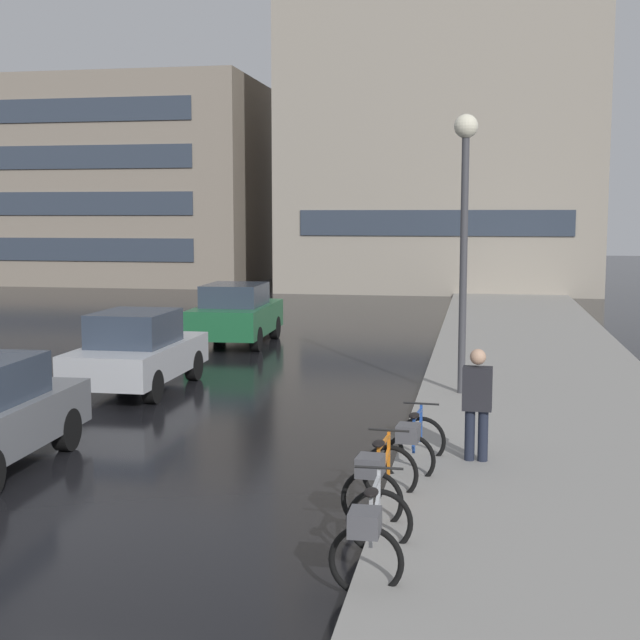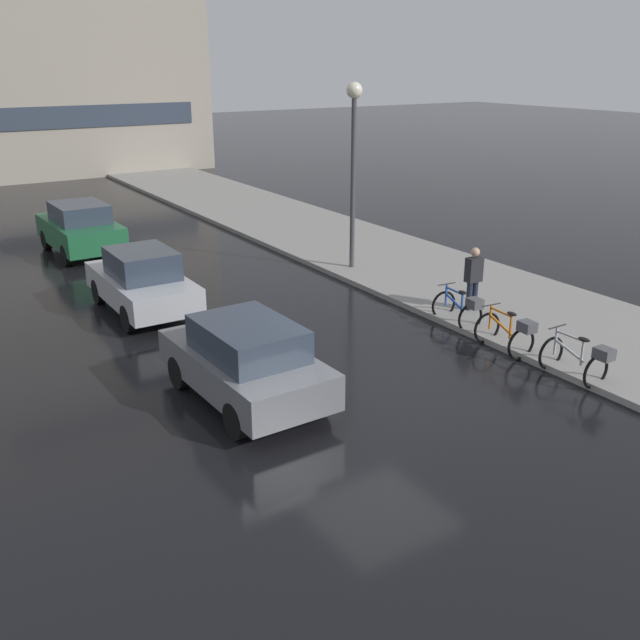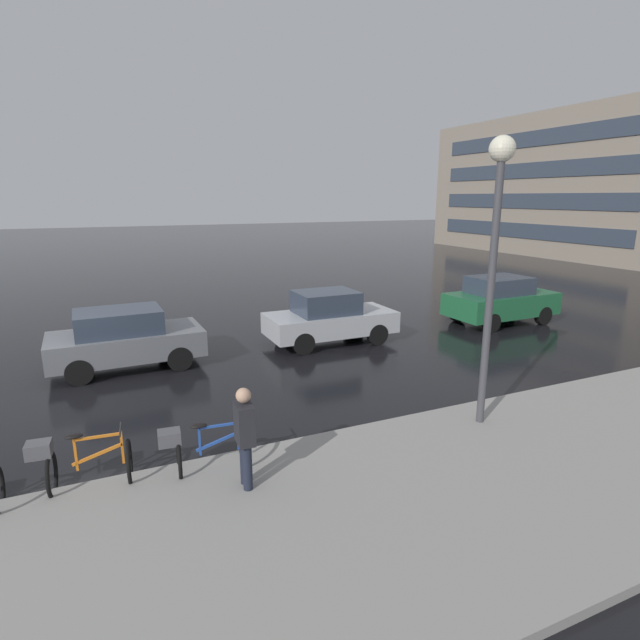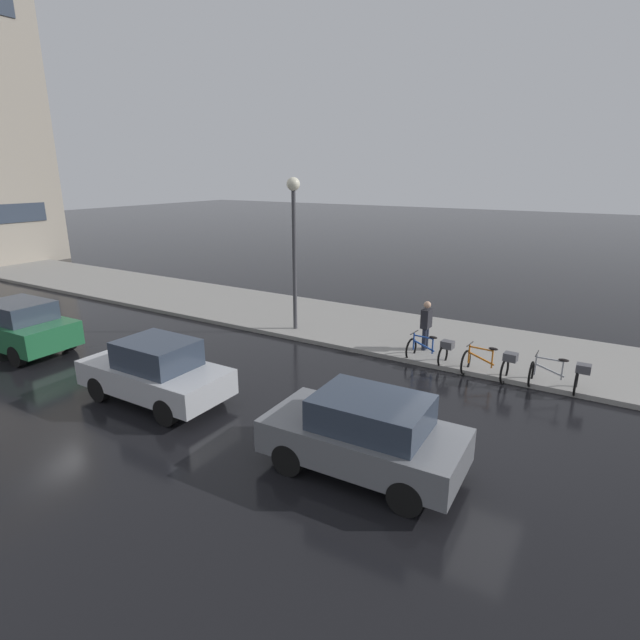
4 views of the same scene
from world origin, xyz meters
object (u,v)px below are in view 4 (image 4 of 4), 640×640
(bicycle_nearest, at_px, (560,375))
(car_grey, at_px, (365,434))
(bicycle_second, at_px, (490,363))
(car_green, at_px, (19,326))
(car_silver, at_px, (156,371))
(pedestrian, at_px, (426,324))
(streetlamp, at_px, (294,227))
(bicycle_third, at_px, (432,350))

(bicycle_nearest, xyz_separation_m, car_grey, (-5.84, 2.73, 0.32))
(bicycle_nearest, bearing_deg, bicycle_second, 94.09)
(bicycle_second, xyz_separation_m, car_green, (-5.41, 13.32, 0.34))
(car_silver, height_order, pedestrian, pedestrian)
(bicycle_nearest, relative_size, pedestrian, 0.82)
(bicycle_second, xyz_separation_m, car_grey, (-5.72, 1.00, 0.31))
(car_grey, bearing_deg, bicycle_second, -9.89)
(bicycle_nearest, relative_size, car_green, 0.36)
(bicycle_second, height_order, streetlamp, streetlamp)
(pedestrian, bearing_deg, bicycle_third, -148.88)
(car_green, bearing_deg, bicycle_nearest, -69.80)
(bicycle_second, bearing_deg, pedestrian, 64.15)
(bicycle_nearest, xyz_separation_m, pedestrian, (0.97, 3.99, 0.48))
(car_silver, bearing_deg, pedestrian, -33.93)
(bicycle_nearest, distance_m, streetlamp, 9.32)
(bicycle_second, distance_m, streetlamp, 7.74)
(bicycle_nearest, xyz_separation_m, bicycle_second, (-0.12, 1.73, 0.01))
(bicycle_nearest, distance_m, pedestrian, 4.13)
(car_green, distance_m, streetlamp, 9.33)
(bicycle_third, xyz_separation_m, pedestrian, (0.82, 0.50, 0.49))
(bicycle_third, relative_size, car_grey, 0.36)
(car_grey, xyz_separation_m, car_silver, (0.07, 5.79, -0.01))
(bicycle_second, xyz_separation_m, car_silver, (-5.65, 6.79, 0.30))
(car_green, relative_size, pedestrian, 2.30)
(bicycle_third, bearing_deg, car_silver, 139.65)
(car_green, bearing_deg, pedestrian, -59.53)
(bicycle_second, relative_size, pedestrian, 0.84)
(car_green, distance_m, pedestrian, 12.83)
(bicycle_nearest, xyz_separation_m, streetlamp, (0.66, 8.71, 3.26))
(streetlamp, bearing_deg, car_silver, -178.36)
(car_green, bearing_deg, car_silver, -92.03)
(car_grey, height_order, streetlamp, streetlamp)
(car_silver, bearing_deg, bicycle_third, -40.35)
(bicycle_second, distance_m, car_grey, 5.81)
(car_green, relative_size, streetlamp, 0.73)
(car_silver, relative_size, streetlamp, 0.72)
(car_grey, bearing_deg, bicycle_third, 7.28)
(car_grey, height_order, car_green, car_green)
(car_grey, relative_size, car_green, 0.98)
(car_green, bearing_deg, bicycle_second, -67.88)
(car_grey, xyz_separation_m, car_green, (0.31, 12.32, 0.04))
(car_silver, height_order, streetlamp, streetlamp)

